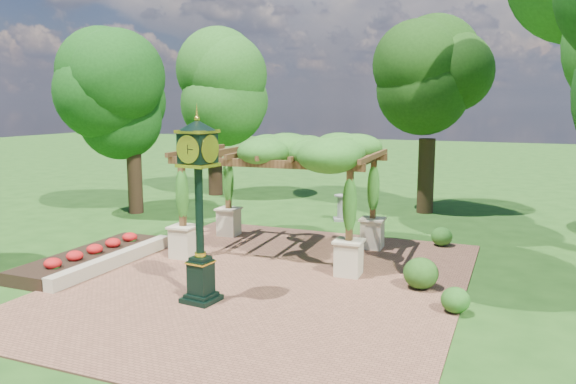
% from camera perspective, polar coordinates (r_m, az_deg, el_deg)
% --- Properties ---
extents(ground, '(120.00, 120.00, 0.00)m').
position_cam_1_polar(ground, '(14.27, -3.91, -10.23)').
color(ground, '#1E4714').
rests_on(ground, ground).
extents(brick_plaza, '(10.00, 12.00, 0.04)m').
position_cam_1_polar(brick_plaza, '(15.12, -2.21, -9.02)').
color(brick_plaza, brown).
rests_on(brick_plaza, ground).
extents(border_wall, '(0.35, 5.00, 0.40)m').
position_cam_1_polar(border_wall, '(17.06, -17.22, -6.69)').
color(border_wall, '#C6B793').
rests_on(border_wall, ground).
extents(flower_bed, '(1.50, 5.00, 0.36)m').
position_cam_1_polar(flower_bed, '(17.64, -19.48, -6.36)').
color(flower_bed, red).
rests_on(flower_bed, ground).
extents(pedestal_clock, '(0.95, 0.95, 4.38)m').
position_cam_1_polar(pedestal_clock, '(13.11, -9.06, -0.22)').
color(pedestal_clock, black).
rests_on(pedestal_clock, brick_plaza).
extents(pergola, '(6.13, 3.99, 3.77)m').
position_cam_1_polar(pergola, '(17.27, -0.75, 3.69)').
color(pergola, beige).
rests_on(pergola, brick_plaza).
extents(sundial, '(0.77, 0.77, 1.05)m').
position_cam_1_polar(sundial, '(22.73, 5.41, -1.76)').
color(sundial, gray).
rests_on(sundial, ground).
extents(shrub_front, '(0.73, 0.73, 0.58)m').
position_cam_1_polar(shrub_front, '(13.36, 16.64, -10.47)').
color(shrub_front, '#245719').
rests_on(shrub_front, brick_plaza).
extents(shrub_mid, '(1.15, 1.15, 0.80)m').
position_cam_1_polar(shrub_mid, '(14.75, 13.34, -8.03)').
color(shrub_mid, '#224C15').
rests_on(shrub_mid, brick_plaza).
extents(shrub_back, '(0.77, 0.77, 0.62)m').
position_cam_1_polar(shrub_back, '(19.23, 15.35, -4.38)').
color(shrub_back, '#2B661D').
rests_on(shrub_back, brick_plaza).
extents(tree_west_near, '(4.01, 4.01, 7.17)m').
position_cam_1_polar(tree_west_near, '(24.74, -15.63, 9.22)').
color(tree_west_near, '#372316').
rests_on(tree_west_near, ground).
extents(tree_west_far, '(4.07, 4.07, 8.26)m').
position_cam_1_polar(tree_west_far, '(28.98, -7.58, 10.84)').
color(tree_west_far, black).
rests_on(tree_west_far, ground).
extents(tree_north, '(3.70, 3.70, 8.26)m').
position_cam_1_polar(tree_north, '(24.63, 14.19, 10.96)').
color(tree_north, '#372616').
rests_on(tree_north, ground).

